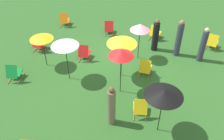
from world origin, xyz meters
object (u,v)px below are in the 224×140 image
object	(u,v)px
umbrella_3	(122,41)
person_1	(179,39)
deckchair_6	(155,33)
deckchair_3	(140,108)
umbrella_5	(140,27)
person_3	(203,45)
person_0	(156,36)
umbrella_0	(121,53)
deckchair_9	(39,44)
deckchair_10	(145,68)
umbrella_2	(41,37)
deckchair_8	(64,20)
deckchair_7	(84,53)
umbrella_4	(65,43)
deckchair_2	(14,73)
umbrella_1	(164,93)
person_2	(111,107)
deckchair_0	(212,42)
deckchair_1	(109,28)

from	to	relation	value
umbrella_3	person_1	distance (m)	3.32
deckchair_6	person_1	size ratio (longest dim) A/B	0.44
deckchair_3	umbrella_5	bearing A→B (deg)	-90.49
deckchair_3	person_3	distance (m)	4.72
person_0	person_1	distance (m)	1.13
umbrella_0	person_0	distance (m)	3.76
deckchair_9	person_3	xyz separation A→B (m)	(-7.72, -1.69, 0.46)
deckchair_10	deckchair_3	bearing A→B (deg)	97.54
deckchair_6	person_0	distance (m)	1.16
deckchair_6	umbrella_2	world-z (taller)	umbrella_2
deckchair_8	umbrella_2	distance (m)	4.04
deckchair_7	person_1	bearing A→B (deg)	-167.05
umbrella_4	person_3	size ratio (longest dim) A/B	1.14
person_1	deckchair_2	bearing A→B (deg)	95.97
deckchair_6	deckchair_9	world-z (taller)	same
deckchair_9	umbrella_1	world-z (taller)	umbrella_1
person_1	person_2	xyz separation A→B (m)	(1.67, 5.06, -0.11)
deckchair_6	person_1	bearing A→B (deg)	146.55
deckchair_0	person_1	bearing A→B (deg)	47.37
deckchair_1	person_3	xyz separation A→B (m)	(-4.93, 0.98, 0.46)
umbrella_2	umbrella_3	bearing A→B (deg)	-173.69
umbrella_4	umbrella_5	world-z (taller)	umbrella_4
deckchair_6	umbrella_5	distance (m)	2.46
deckchair_1	deckchair_7	size ratio (longest dim) A/B	1.04
umbrella_5	person_2	bearing A→B (deg)	90.83
deckchair_2	umbrella_3	bearing A→B (deg)	-171.37
deckchair_6	umbrella_0	size ratio (longest dim) A/B	0.41
deckchair_8	umbrella_5	distance (m)	5.37
umbrella_5	deckchair_0	bearing A→B (deg)	-149.10
person_0	person_2	xyz separation A→B (m)	(0.55, 5.17, 0.01)
deckchair_6	person_1	world-z (taller)	person_1
umbrella_1	umbrella_3	distance (m)	3.23
umbrella_0	umbrella_4	bearing A→B (deg)	-2.04
umbrella_5	umbrella_1	bearing A→B (deg)	112.95
deckchair_1	person_3	world-z (taller)	person_3
deckchair_10	person_1	distance (m)	2.38
deckchair_7	deckchair_2	bearing A→B (deg)	36.21
deckchair_2	deckchair_6	size ratio (longest dim) A/B	1.02
umbrella_0	deckchair_6	bearing A→B (deg)	-96.87
deckchair_7	umbrella_5	size ratio (longest dim) A/B	0.46
deckchair_7	umbrella_3	bearing A→B (deg)	152.90
umbrella_2	umbrella_4	world-z (taller)	umbrella_4
deckchair_1	deckchair_3	bearing A→B (deg)	101.90
deckchair_0	deckchair_1	bearing A→B (deg)	15.07
person_0	deckchair_10	bearing A→B (deg)	6.44
umbrella_3	umbrella_4	world-z (taller)	umbrella_4
deckchair_0	deckchair_2	world-z (taller)	same
deckchair_9	deckchair_10	size ratio (longest dim) A/B	1.00
deckchair_7	person_3	size ratio (longest dim) A/B	0.48
deckchair_8	deckchair_10	size ratio (longest dim) A/B	1.02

